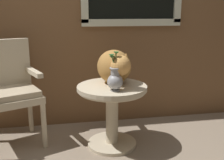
{
  "coord_description": "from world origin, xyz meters",
  "views": [
    {
      "loc": [
        -0.24,
        -2.0,
        1.17
      ],
      "look_at": [
        0.16,
        0.18,
        0.6
      ],
      "focal_mm": 43.61,
      "sensor_mm": 36.0,
      "label": 1
    }
  ],
  "objects_px": {
    "wicker_chair": "(7,87)",
    "cat": "(115,67)",
    "wicker_side_table": "(112,104)",
    "pewter_vase_with_ivy": "(115,79)"
  },
  "relations": [
    {
      "from": "wicker_side_table",
      "to": "pewter_vase_with_ivy",
      "type": "height_order",
      "value": "pewter_vase_with_ivy"
    },
    {
      "from": "wicker_side_table",
      "to": "cat",
      "type": "distance_m",
      "value": 0.32
    },
    {
      "from": "pewter_vase_with_ivy",
      "to": "wicker_side_table",
      "type": "bearing_deg",
      "value": 88.37
    },
    {
      "from": "wicker_chair",
      "to": "cat",
      "type": "distance_m",
      "value": 0.96
    },
    {
      "from": "cat",
      "to": "pewter_vase_with_ivy",
      "type": "xyz_separation_m",
      "value": [
        -0.04,
        -0.23,
        -0.05
      ]
    },
    {
      "from": "wicker_chair",
      "to": "cat",
      "type": "xyz_separation_m",
      "value": [
        0.93,
        -0.15,
        0.18
      ]
    },
    {
      "from": "wicker_side_table",
      "to": "pewter_vase_with_ivy",
      "type": "bearing_deg",
      "value": -91.63
    },
    {
      "from": "wicker_chair",
      "to": "pewter_vase_with_ivy",
      "type": "bearing_deg",
      "value": -23.09
    },
    {
      "from": "wicker_side_table",
      "to": "cat",
      "type": "height_order",
      "value": "cat"
    },
    {
      "from": "cat",
      "to": "pewter_vase_with_ivy",
      "type": "height_order",
      "value": "pewter_vase_with_ivy"
    }
  ]
}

